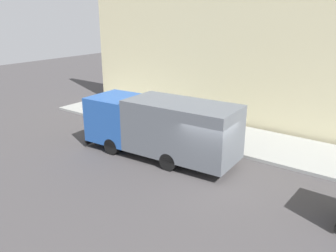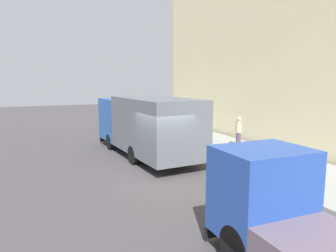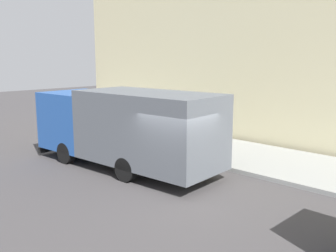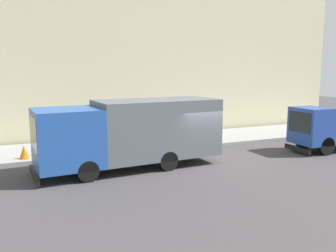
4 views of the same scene
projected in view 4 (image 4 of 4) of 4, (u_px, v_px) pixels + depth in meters
The scene contains 8 objects.
ground at pixel (203, 163), 16.72m from camera, with size 80.00×80.00×0.00m, color #3F3C3D.
sidewalk at pixel (162, 142), 21.41m from camera, with size 4.35×30.00×0.16m, color gray.
building_facade at pixel (146, 53), 23.00m from camera, with size 0.50×30.00×10.98m, color beige.
large_utility_truck at pixel (131, 131), 15.73m from camera, with size 3.11×8.37×3.04m.
small_flatbed_truck at pixel (325, 131), 19.20m from camera, with size 2.02×5.01×2.41m.
pedestrian_walking at pixel (119, 126), 20.85m from camera, with size 0.47×0.47×1.72m.
traffic_cone_orange at pixel (24, 152), 16.91m from camera, with size 0.46×0.46×0.66m, color orange.
street_sign_post at pixel (134, 123), 18.75m from camera, with size 0.44×0.08×2.42m.
Camera 4 is at (-14.28, 7.93, 4.34)m, focal length 37.83 mm.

